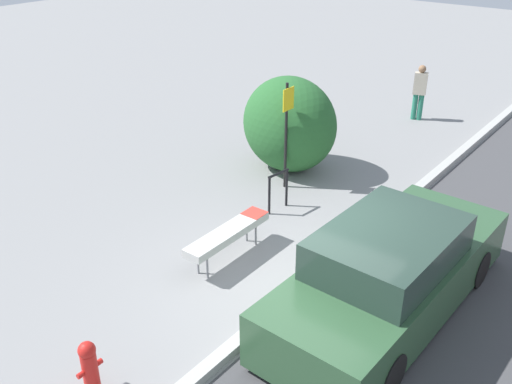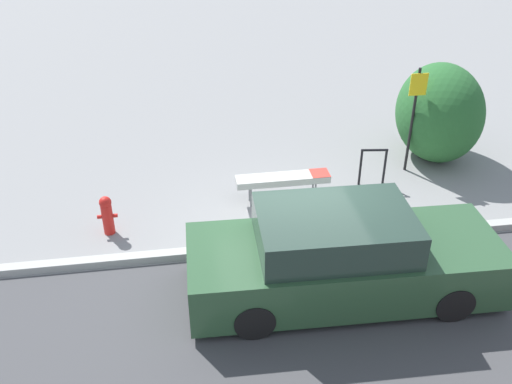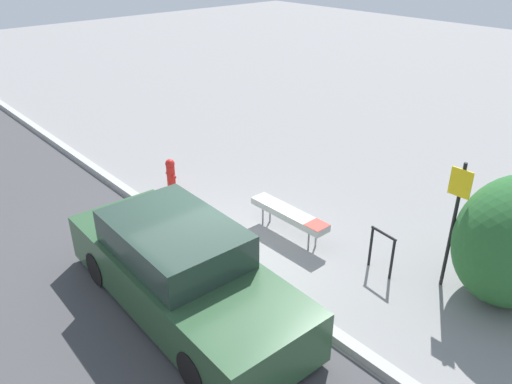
{
  "view_description": "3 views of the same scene",
  "coord_description": "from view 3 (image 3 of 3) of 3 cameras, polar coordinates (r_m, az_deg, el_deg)",
  "views": [
    {
      "loc": [
        -6.07,
        -3.93,
        5.47
      ],
      "look_at": [
        1.04,
        1.61,
        0.91
      ],
      "focal_mm": 40.0,
      "sensor_mm": 36.0,
      "label": 1
    },
    {
      "loc": [
        -1.79,
        -7.89,
        6.08
      ],
      "look_at": [
        -0.52,
        0.53,
        0.87
      ],
      "focal_mm": 40.0,
      "sensor_mm": 36.0,
      "label": 2
    },
    {
      "loc": [
        6.13,
        -4.64,
        5.38
      ],
      "look_at": [
        -0.53,
        1.28,
        0.8
      ],
      "focal_mm": 35.0,
      "sensor_mm": 36.0,
      "label": 3
    }
  ],
  "objects": [
    {
      "name": "bike_rack",
      "position": [
        9.08,
        14.19,
        -6.22
      ],
      "size": [
        0.55,
        0.12,
        0.83
      ],
      "rotation": [
        0.0,
        0.0,
        -0.12
      ],
      "color": "black",
      "rests_on": "ground_plane"
    },
    {
      "name": "bench",
      "position": [
        9.87,
        3.8,
        -2.53
      ],
      "size": [
        1.84,
        0.39,
        0.58
      ],
      "rotation": [
        0.0,
        0.0,
        0.01
      ],
      "color": "gray",
      "rests_on": "ground_plane"
    },
    {
      "name": "parked_car_near",
      "position": [
        8.05,
        -8.56,
        -8.94
      ],
      "size": [
        4.83,
        1.86,
        1.49
      ],
      "rotation": [
        0.0,
        0.0,
        -0.03
      ],
      "color": "black",
      "rests_on": "ground_plane"
    },
    {
      "name": "ground_plane",
      "position": [
        9.38,
        -3.7,
        -7.86
      ],
      "size": [
        60.0,
        60.0,
        0.0
      ],
      "primitive_type": "plane",
      "color": "gray"
    },
    {
      "name": "sign_post",
      "position": [
        8.64,
        21.75,
        -2.47
      ],
      "size": [
        0.36,
        0.08,
        2.3
      ],
      "color": "black",
      "rests_on": "ground_plane"
    },
    {
      "name": "curb",
      "position": [
        9.34,
        -3.72,
        -7.53
      ],
      "size": [
        60.0,
        0.2,
        0.13
      ],
      "color": "#A8A8A3",
      "rests_on": "ground_plane"
    },
    {
      "name": "fire_hydrant",
      "position": [
        11.92,
        -9.72,
        2.12
      ],
      "size": [
        0.36,
        0.22,
        0.77
      ],
      "color": "red",
      "rests_on": "ground_plane"
    }
  ]
}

